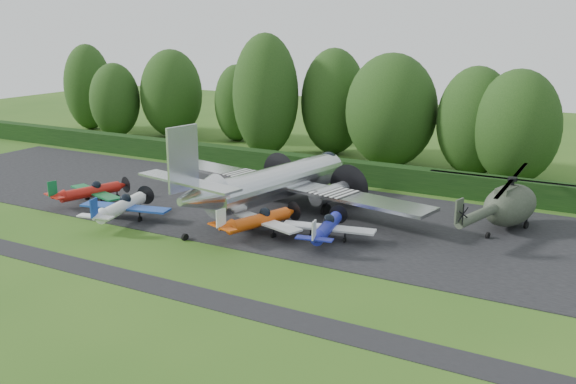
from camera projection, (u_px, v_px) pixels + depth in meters
The scene contains 19 objects.
ground at pixel (170, 243), 42.47m from camera, with size 160.00×160.00×0.00m, color #2B5618.
apron at pixel (251, 206), 50.91m from camera, with size 70.00×18.00×0.01m, color black.
taxiway_verge at pixel (104, 273), 37.41m from camera, with size 70.00×2.00×0.00m, color black.
hedgerow at pixel (313, 177), 60.19m from camera, with size 90.00×1.60×2.00m, color black.
transport_plane at pixel (275, 183), 49.12m from camera, with size 24.96×19.14×8.00m.
light_plane_red at pixel (91, 191), 51.34m from camera, with size 6.33×6.66×2.43m.
light_plane_white at pixel (122, 207), 46.75m from camera, with size 6.94×7.29×2.67m.
light_plane_orange at pixel (259, 220), 43.82m from camera, with size 6.53×6.87×2.51m.
light_plane_blue at pixel (327, 227), 42.37m from camera, with size 6.33×6.65×2.43m.
helicopter at pixel (510, 202), 44.81m from camera, with size 11.54×13.51×3.72m.
tree_1 at pixel (266, 95), 68.51m from camera, with size 7.07×7.07×13.08m.
tree_2 at pixel (475, 122), 59.82m from camera, with size 7.10×7.10×10.29m.
tree_3 at pixel (115, 100), 80.34m from camera, with size 6.20×6.20×9.23m.
tree_4 at pixel (88, 87), 85.78m from camera, with size 6.27×6.27×11.32m.
tree_5 at pixel (391, 111), 63.39m from camera, with size 9.07×9.07×11.29m.
tree_6 at pixel (237, 103), 77.35m from camera, with size 5.34×5.34×9.24m.
tree_7 at pixel (171, 94), 80.09m from camera, with size 7.70×7.70×10.90m.
tree_8 at pixel (517, 127), 56.76m from camera, with size 7.62×7.62×10.26m.
tree_9 at pixel (334, 102), 69.65m from camera, with size 7.11×7.11×11.49m.
Camera 1 is at (26.38, -31.27, 14.23)m, focal length 40.00 mm.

